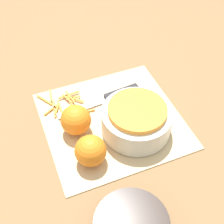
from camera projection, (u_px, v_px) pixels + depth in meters
ground_plane at (112, 120)px, 0.89m from camera, size 4.00×4.00×0.00m
cutting_board at (112, 120)px, 0.89m from camera, size 0.38×0.37×0.01m
bowl_speckled at (137, 119)px, 0.83m from camera, size 0.19×0.19×0.08m
knife at (113, 96)px, 0.94m from camera, size 0.26×0.04×0.02m
orange_left at (76, 120)px, 0.83m from camera, size 0.08×0.08×0.08m
orange_right at (91, 151)px, 0.76m from camera, size 0.08×0.08×0.08m
peel_pile at (64, 103)px, 0.92m from camera, size 0.15×0.13×0.01m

